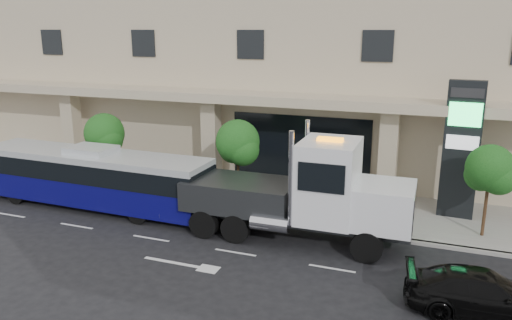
{
  "coord_description": "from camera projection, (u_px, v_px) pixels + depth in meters",
  "views": [
    {
      "loc": [
        7.4,
        -18.73,
        8.86
      ],
      "look_at": [
        -0.42,
        2.0,
        3.01
      ],
      "focal_mm": 35.0,
      "sensor_mm": 36.0,
      "label": 1
    }
  ],
  "objects": [
    {
      "name": "ground",
      "position": [
        249.0,
        239.0,
        21.73
      ],
      "size": [
        120.0,
        120.0,
        0.0
      ],
      "primitive_type": "plane",
      "color": "black",
      "rests_on": "ground"
    },
    {
      "name": "sidewalk",
      "position": [
        284.0,
        201.0,
        26.24
      ],
      "size": [
        120.0,
        6.0,
        0.15
      ],
      "primitive_type": "cube",
      "color": "gray",
      "rests_on": "ground"
    },
    {
      "name": "curb",
      "position": [
        264.0,
        221.0,
        23.52
      ],
      "size": [
        120.0,
        0.3,
        0.15
      ],
      "primitive_type": "cube",
      "color": "gray",
      "rests_on": "ground"
    },
    {
      "name": "convention_center",
      "position": [
        333.0,
        11.0,
        33.14
      ],
      "size": [
        60.0,
        17.6,
        20.0
      ],
      "color": "#BDAD8D",
      "rests_on": "ground"
    },
    {
      "name": "tree_left",
      "position": [
        105.0,
        136.0,
        27.59
      ],
      "size": [
        2.27,
        2.2,
        4.22
      ],
      "color": "#422B19",
      "rests_on": "sidewalk"
    },
    {
      "name": "tree_mid",
      "position": [
        238.0,
        145.0,
        24.82
      ],
      "size": [
        2.28,
        2.2,
        4.38
      ],
      "color": "#422B19",
      "rests_on": "sidewalk"
    },
    {
      "name": "tree_right",
      "position": [
        490.0,
        172.0,
        20.96
      ],
      "size": [
        2.1,
        2.0,
        4.04
      ],
      "color": "#422B19",
      "rests_on": "sidewalk"
    },
    {
      "name": "city_bus",
      "position": [
        93.0,
        177.0,
        25.18
      ],
      "size": [
        12.61,
        2.87,
        3.18
      ],
      "rotation": [
        0.0,
        0.0,
        -0.02
      ],
      "color": "black",
      "rests_on": "ground"
    },
    {
      "name": "tow_truck",
      "position": [
        305.0,
        195.0,
        21.04
      ],
      "size": [
        11.07,
        2.91,
        5.05
      ],
      "rotation": [
        0.0,
        0.0,
        0.01
      ],
      "color": "#2D3033",
      "rests_on": "ground"
    },
    {
      "name": "black_sedan",
      "position": [
        483.0,
        293.0,
        15.88
      ],
      "size": [
        5.07,
        2.55,
        1.41
      ],
      "primitive_type": "imported",
      "rotation": [
        0.0,
        0.0,
        1.69
      ],
      "color": "black",
      "rests_on": "ground"
    },
    {
      "name": "signage_pylon",
      "position": [
        461.0,
        149.0,
        23.13
      ],
      "size": [
        1.65,
        0.7,
        6.48
      ],
      "rotation": [
        0.0,
        0.0,
        -0.07
      ],
      "color": "black",
      "rests_on": "sidewalk"
    }
  ]
}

